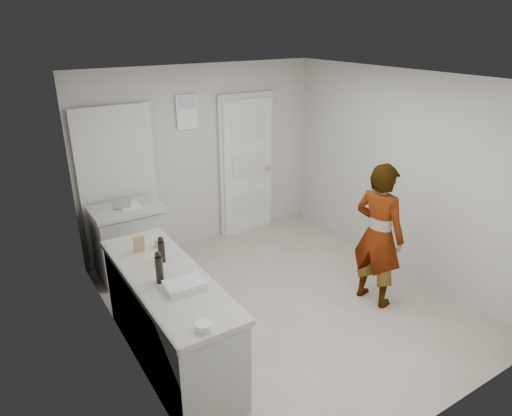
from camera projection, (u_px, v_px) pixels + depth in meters
ground at (284, 302)px, 5.26m from camera, size 4.00×4.00×0.00m
room_shell at (193, 176)px, 6.30m from camera, size 4.00×4.00×4.00m
main_counter at (170, 322)px, 4.22m from camera, size 0.64×1.96×0.93m
side_counter at (131, 244)px, 5.68m from camera, size 0.84×0.61×0.93m
person at (378, 235)px, 5.01m from camera, size 0.50×0.67×1.65m
cake_mix_box at (139, 244)px, 4.41m from camera, size 0.10×0.06×0.16m
spice_jar at (157, 244)px, 4.51m from camera, size 0.05×0.05×0.08m
oil_cruet_a at (161, 250)px, 4.21m from camera, size 0.06×0.06×0.26m
oil_cruet_b at (159, 268)px, 3.87m from camera, size 0.07×0.07×0.30m
baking_dish at (185, 285)px, 3.83m from camera, size 0.35×0.25×0.06m
egg_bowl at (203, 326)px, 3.32m from camera, size 0.13×0.13×0.05m
papers at (129, 205)px, 5.54m from camera, size 0.24×0.30×0.01m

